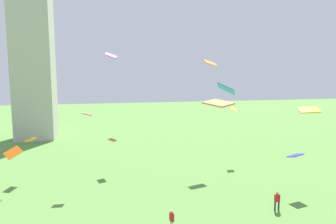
{
  "coord_description": "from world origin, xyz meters",
  "views": [
    {
      "loc": [
        -4.64,
        -3.23,
        11.06
      ],
      "look_at": [
        1.2,
        21.84,
        7.92
      ],
      "focal_mm": 31.18,
      "sensor_mm": 36.0,
      "label": 1
    }
  ],
  "objects_px": {
    "kite_flying_0": "(13,153)",
    "kite_flying_4": "(309,110)",
    "kite_flying_10": "(295,155)",
    "person_0": "(277,200)",
    "kite_flying_7": "(234,109)",
    "kite_flying_1": "(218,103)",
    "kite_flying_6": "(112,140)",
    "kite_flying_9": "(226,89)",
    "kite_flying_5": "(210,63)",
    "kite_flying_8": "(30,140)",
    "person_1": "(172,219)",
    "kite_flying_3": "(87,115)",
    "kite_flying_2": "(111,55)"
  },
  "relations": [
    {
      "from": "person_0",
      "to": "kite_flying_8",
      "type": "xyz_separation_m",
      "value": [
        -21.48,
        12.71,
        3.45
      ]
    },
    {
      "from": "kite_flying_0",
      "to": "kite_flying_4",
      "type": "xyz_separation_m",
      "value": [
        22.49,
        -12.58,
        4.95
      ]
    },
    {
      "from": "kite_flying_5",
      "to": "kite_flying_9",
      "type": "height_order",
      "value": "kite_flying_5"
    },
    {
      "from": "person_1",
      "to": "kite_flying_5",
      "type": "relative_size",
      "value": 0.91
    },
    {
      "from": "person_0",
      "to": "kite_flying_9",
      "type": "bearing_deg",
      "value": -5.36
    },
    {
      "from": "person_0",
      "to": "kite_flying_1",
      "type": "relative_size",
      "value": 0.8
    },
    {
      "from": "person_1",
      "to": "kite_flying_3",
      "type": "height_order",
      "value": "kite_flying_3"
    },
    {
      "from": "kite_flying_1",
      "to": "kite_flying_5",
      "type": "height_order",
      "value": "kite_flying_5"
    },
    {
      "from": "kite_flying_4",
      "to": "kite_flying_5",
      "type": "height_order",
      "value": "kite_flying_5"
    },
    {
      "from": "kite_flying_6",
      "to": "person_1",
      "type": "bearing_deg",
      "value": -6.52
    },
    {
      "from": "kite_flying_1",
      "to": "kite_flying_4",
      "type": "height_order",
      "value": "kite_flying_1"
    },
    {
      "from": "kite_flying_8",
      "to": "person_1",
      "type": "bearing_deg",
      "value": -124.49
    },
    {
      "from": "person_0",
      "to": "kite_flying_2",
      "type": "relative_size",
      "value": 1.28
    },
    {
      "from": "kite_flying_0",
      "to": "kite_flying_7",
      "type": "distance_m",
      "value": 26.0
    },
    {
      "from": "kite_flying_6",
      "to": "kite_flying_8",
      "type": "height_order",
      "value": "kite_flying_8"
    },
    {
      "from": "kite_flying_2",
      "to": "kite_flying_7",
      "type": "bearing_deg",
      "value": 26.14
    },
    {
      "from": "kite_flying_10",
      "to": "kite_flying_9",
      "type": "bearing_deg",
      "value": -177.34
    },
    {
      "from": "kite_flying_1",
      "to": "kite_flying_2",
      "type": "bearing_deg",
      "value": -0.09
    },
    {
      "from": "person_1",
      "to": "person_0",
      "type": "bearing_deg",
      "value": -91.67
    },
    {
      "from": "kite_flying_1",
      "to": "kite_flying_9",
      "type": "relative_size",
      "value": 1.19
    },
    {
      "from": "kite_flying_9",
      "to": "kite_flying_4",
      "type": "bearing_deg",
      "value": 9.99
    },
    {
      "from": "kite_flying_3",
      "to": "kite_flying_4",
      "type": "xyz_separation_m",
      "value": [
        15.51,
        -12.64,
        1.48
      ]
    },
    {
      "from": "kite_flying_4",
      "to": "kite_flying_7",
      "type": "distance_m",
      "value": 17.87
    },
    {
      "from": "kite_flying_8",
      "to": "kite_flying_10",
      "type": "distance_m",
      "value": 27.01
    },
    {
      "from": "kite_flying_6",
      "to": "person_0",
      "type": "bearing_deg",
      "value": 24.2
    },
    {
      "from": "kite_flying_6",
      "to": "kite_flying_8",
      "type": "relative_size",
      "value": 0.8
    },
    {
      "from": "kite_flying_0",
      "to": "kite_flying_10",
      "type": "height_order",
      "value": "kite_flying_0"
    },
    {
      "from": "kite_flying_3",
      "to": "kite_flying_5",
      "type": "relative_size",
      "value": 0.57
    },
    {
      "from": "person_0",
      "to": "kite_flying_1",
      "type": "xyz_separation_m",
      "value": [
        -7.09,
        -3.98,
        8.55
      ]
    },
    {
      "from": "kite_flying_7",
      "to": "kite_flying_9",
      "type": "bearing_deg",
      "value": 172.89
    },
    {
      "from": "person_0",
      "to": "kite_flying_5",
      "type": "distance_m",
      "value": 18.87
    },
    {
      "from": "kite_flying_9",
      "to": "kite_flying_2",
      "type": "bearing_deg",
      "value": 176.79
    },
    {
      "from": "kite_flying_0",
      "to": "kite_flying_9",
      "type": "distance_m",
      "value": 20.99
    },
    {
      "from": "kite_flying_1",
      "to": "kite_flying_4",
      "type": "distance_m",
      "value": 7.32
    },
    {
      "from": "kite_flying_0",
      "to": "kite_flying_6",
      "type": "height_order",
      "value": "kite_flying_0"
    },
    {
      "from": "kite_flying_8",
      "to": "person_0",
      "type": "bearing_deg",
      "value": -106.51
    },
    {
      "from": "person_0",
      "to": "kite_flying_4",
      "type": "xyz_separation_m",
      "value": [
        0.12,
        -2.98,
        7.84
      ]
    },
    {
      "from": "kite_flying_7",
      "to": "kite_flying_10",
      "type": "distance_m",
      "value": 12.14
    },
    {
      "from": "person_1",
      "to": "kite_flying_8",
      "type": "xyz_separation_m",
      "value": [
        -12.2,
        13.83,
        3.48
      ]
    },
    {
      "from": "kite_flying_5",
      "to": "kite_flying_9",
      "type": "distance_m",
      "value": 15.34
    },
    {
      "from": "kite_flying_8",
      "to": "kite_flying_10",
      "type": "xyz_separation_m",
      "value": [
        25.13,
        -9.88,
        -0.65
      ]
    },
    {
      "from": "kite_flying_3",
      "to": "kite_flying_8",
      "type": "relative_size",
      "value": 0.68
    },
    {
      "from": "kite_flying_1",
      "to": "kite_flying_7",
      "type": "height_order",
      "value": "kite_flying_1"
    },
    {
      "from": "kite_flying_1",
      "to": "kite_flying_2",
      "type": "height_order",
      "value": "kite_flying_2"
    },
    {
      "from": "kite_flying_4",
      "to": "kite_flying_6",
      "type": "distance_m",
      "value": 21.01
    },
    {
      "from": "kite_flying_1",
      "to": "kite_flying_8",
      "type": "relative_size",
      "value": 1.38
    },
    {
      "from": "kite_flying_2",
      "to": "kite_flying_8",
      "type": "height_order",
      "value": "kite_flying_2"
    },
    {
      "from": "kite_flying_7",
      "to": "kite_flying_10",
      "type": "bearing_deg",
      "value": -155.66
    },
    {
      "from": "kite_flying_8",
      "to": "kite_flying_9",
      "type": "bearing_deg",
      "value": -112.62
    },
    {
      "from": "kite_flying_6",
      "to": "kite_flying_8",
      "type": "bearing_deg",
      "value": -110.23
    }
  ]
}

